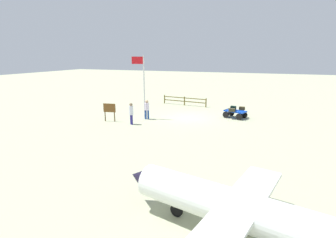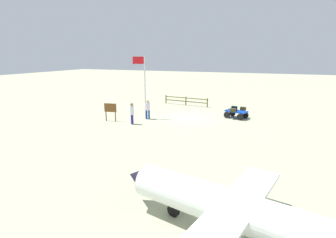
{
  "view_description": "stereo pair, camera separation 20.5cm",
  "coord_description": "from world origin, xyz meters",
  "views": [
    {
      "loc": [
        -6.31,
        20.95,
        5.22
      ],
      "look_at": [
        -0.53,
        6.0,
        1.3
      ],
      "focal_mm": 28.17,
      "sensor_mm": 36.0,
      "label": 1
    },
    {
      "loc": [
        -6.5,
        20.87,
        5.22
      ],
      "look_at": [
        -0.53,
        6.0,
        1.3
      ],
      "focal_mm": 28.17,
      "sensor_mm": 36.0,
      "label": 2
    }
  ],
  "objects": [
    {
      "name": "signboard",
      "position": [
        5.46,
        3.46,
        0.97
      ],
      "size": [
        1.0,
        0.23,
        1.45
      ],
      "color": "#4C3319",
      "rests_on": "ground"
    },
    {
      "name": "airplane_near",
      "position": [
        -5.57,
        14.05,
        1.01
      ],
      "size": [
        7.37,
        5.66,
        2.74
      ],
      "color": "white",
      "rests_on": "ground"
    },
    {
      "name": "suitcase_maroon",
      "position": [
        -4.26,
        -1.82,
        0.78
      ],
      "size": [
        0.49,
        0.37,
        0.27
      ],
      "color": "#3C3017",
      "rests_on": "luggage_cart"
    },
    {
      "name": "worker_trailing",
      "position": [
        3.38,
        3.67,
        0.97
      ],
      "size": [
        0.46,
        0.46,
        1.68
      ],
      "color": "navy",
      "rests_on": "ground"
    },
    {
      "name": "ground_plane",
      "position": [
        0.0,
        0.0,
        0.0
      ],
      "size": [
        120.0,
        120.0,
        0.0
      ],
      "primitive_type": "plane",
      "color": "#A9AC8A"
    },
    {
      "name": "suitcase_grey",
      "position": [
        -3.58,
        -1.42,
        0.82
      ],
      "size": [
        0.47,
        0.39,
        0.35
      ],
      "color": "black",
      "rests_on": "luggage_cart"
    },
    {
      "name": "worker_lead",
      "position": [
        2.99,
        1.71,
        0.96
      ],
      "size": [
        0.48,
        0.48,
        1.62
      ],
      "color": "navy",
      "rests_on": "ground"
    },
    {
      "name": "suitcase_dark",
      "position": [
        -3.54,
        -0.86,
        0.77
      ],
      "size": [
        0.58,
        0.47,
        0.26
      ],
      "color": "#3C3926",
      "rests_on": "luggage_cart"
    },
    {
      "name": "luggage_cart",
      "position": [
        -3.75,
        -1.38,
        0.44
      ],
      "size": [
        2.01,
        1.61,
        0.64
      ],
      "color": "#0D3CBB",
      "rests_on": "ground"
    },
    {
      "name": "wooden_fence",
      "position": [
        2.0,
        -5.38,
        0.54
      ],
      "size": [
        4.89,
        0.66,
        0.91
      ],
      "color": "brown",
      "rests_on": "ground"
    },
    {
      "name": "flagpole",
      "position": [
        3.37,
        1.64,
        3.13
      ],
      "size": [
        1.06,
        0.26,
        5.18
      ],
      "color": "silver",
      "rests_on": "ground"
    }
  ]
}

